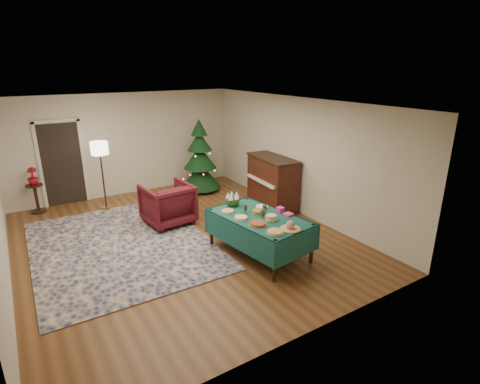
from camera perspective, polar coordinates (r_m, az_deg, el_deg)
room_shell at (r=7.30m, az=-9.51°, el=2.47°), size 7.00×7.00×7.00m
doorway at (r=10.28m, az=-25.49°, el=4.18°), size 1.08×0.04×2.16m
rug at (r=7.81m, az=-17.62°, el=-7.62°), size 3.27×4.25×0.02m
buffet_table at (r=6.90m, az=2.96°, el=-4.91°), size 1.38×2.05×0.75m
platter_0 at (r=6.20m, az=5.38°, el=-6.11°), size 0.31×0.31×0.05m
platter_1 at (r=6.35m, az=7.68°, el=-5.20°), size 0.36×0.36×0.16m
platter_2 at (r=6.48m, az=2.79°, el=-4.87°), size 0.33×0.33×0.05m
platter_3 at (r=6.68m, az=4.75°, el=-3.94°), size 0.23×0.23×0.10m
platter_4 at (r=6.72m, az=0.13°, el=-3.98°), size 0.27×0.27×0.05m
platter_5 at (r=6.96m, az=2.78°, el=-3.06°), size 0.26×0.26×0.07m
platter_6 at (r=7.24m, az=3.34°, el=-2.32°), size 0.27×0.27×0.04m
platter_7 at (r=7.03m, az=-1.89°, el=-2.97°), size 0.27×0.27×0.04m
goblet_0 at (r=6.96m, az=0.81°, el=-2.54°), size 0.08×0.08×0.17m
goblet_1 at (r=6.95m, az=3.77°, el=-2.59°), size 0.08×0.08×0.17m
goblet_2 at (r=6.74m, az=3.52°, el=-3.32°), size 0.08×0.08×0.17m
napkin_stack at (r=6.94m, az=7.37°, el=-3.40°), size 0.17×0.17×0.04m
gift_box at (r=7.06m, az=6.14°, el=-2.70°), size 0.13×0.13×0.10m
centerpiece at (r=7.31m, az=-1.11°, el=-1.16°), size 0.27×0.27×0.31m
armchair at (r=8.40m, az=-10.98°, el=-1.50°), size 1.05×1.00×1.01m
floor_lamp at (r=9.49m, az=-20.58°, el=5.68°), size 0.40×0.40×1.66m
side_table at (r=10.16m, az=-28.58°, el=-0.94°), size 0.39×0.39×0.69m
potted_plant at (r=10.03m, az=-29.00°, el=1.60°), size 0.23×0.42×0.23m
christmas_tree at (r=10.41m, az=-6.11°, el=5.01°), size 1.14×1.14×2.02m
piano at (r=9.21m, az=4.92°, el=1.38°), size 0.81×1.53×1.27m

